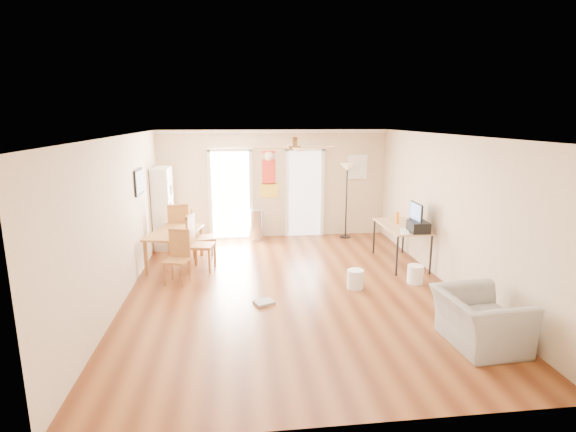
{
  "coord_description": "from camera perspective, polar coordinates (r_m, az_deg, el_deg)",
  "views": [
    {
      "loc": [
        -0.91,
        -7.11,
        2.88
      ],
      "look_at": [
        0.0,
        0.6,
        1.15
      ],
      "focal_mm": 27.59,
      "sensor_mm": 36.0,
      "label": 1
    }
  ],
  "objects": [
    {
      "name": "wall_decal",
      "position": [
        10.7,
        -2.49,
        5.42
      ],
      "size": [
        0.46,
        0.03,
        1.1
      ],
      "primitive_type": "cube",
      "color": "red",
      "rests_on": "wall_back"
    },
    {
      "name": "armchair",
      "position": [
        6.33,
        23.47,
        -12.18
      ],
      "size": [
        0.99,
        1.11,
        0.69
      ],
      "primitive_type": "imported",
      "rotation": [
        0.0,
        0.0,
        1.63
      ],
      "color": "#989793",
      "rests_on": "floor"
    },
    {
      "name": "wall_left",
      "position": [
        7.51,
        -20.75,
        -0.41
      ],
      "size": [
        0.04,
        7.0,
        2.6
      ],
      "primitive_type": null,
      "color": "beige",
      "rests_on": "floor"
    },
    {
      "name": "wastebasket_a",
      "position": [
        7.77,
        8.67,
        -8.05
      ],
      "size": [
        0.34,
        0.34,
        0.33
      ],
      "primitive_type": "cylinder",
      "rotation": [
        0.0,
        0.0,
        -0.21
      ],
      "color": "white",
      "rests_on": "floor"
    },
    {
      "name": "wastebasket_b",
      "position": [
        8.24,
        16.08,
        -7.21
      ],
      "size": [
        0.32,
        0.32,
        0.32
      ],
      "primitive_type": "cylinder",
      "rotation": [
        0.0,
        0.0,
        -0.14
      ],
      "color": "white",
      "rests_on": "floor"
    },
    {
      "name": "bookshelf",
      "position": [
        10.28,
        -15.78,
        1.02
      ],
      "size": [
        0.52,
        0.87,
        1.81
      ],
      "primitive_type": null,
      "rotation": [
        0.0,
        0.0,
        0.2
      ],
      "color": "white",
      "rests_on": "floor"
    },
    {
      "name": "bathroom_doorway",
      "position": [
        10.88,
        2.14,
        2.88
      ],
      "size": [
        0.8,
        0.1,
        2.1
      ],
      "primitive_type": null,
      "color": "white",
      "rests_on": "wall_back"
    },
    {
      "name": "ac_grille",
      "position": [
        11.05,
        8.9,
        6.29
      ],
      "size": [
        0.5,
        0.04,
        0.6
      ],
      "primitive_type": "cube",
      "color": "white",
      "rests_on": "wall_back"
    },
    {
      "name": "dining_chair_far",
      "position": [
        9.97,
        -13.85,
        -1.41
      ],
      "size": [
        0.48,
        0.48,
        1.07
      ],
      "primitive_type": null,
      "rotation": [
        0.0,
        0.0,
        3.24
      ],
      "color": "#9C6632",
      "rests_on": "floor"
    },
    {
      "name": "kitchen_doorway",
      "position": [
        10.75,
        -7.39,
        2.67
      ],
      "size": [
        0.9,
        0.1,
        2.1
      ],
      "primitive_type": null,
      "color": "white",
      "rests_on": "wall_back"
    },
    {
      "name": "computer_desk",
      "position": [
        9.17,
        14.29,
        -3.57
      ],
      "size": [
        0.73,
        1.47,
        0.79
      ],
      "primitive_type": null,
      "color": "tan",
      "rests_on": "floor"
    },
    {
      "name": "ceiling_fan",
      "position": [
        6.88,
        0.89,
        8.81
      ],
      "size": [
        1.24,
        1.24,
        0.2
      ],
      "primitive_type": null,
      "color": "#593819",
      "rests_on": "ceiling"
    },
    {
      "name": "dining_chair_near",
      "position": [
        8.05,
        -14.21,
        -5.24
      ],
      "size": [
        0.48,
        0.48,
        0.94
      ],
      "primitive_type": null,
      "rotation": [
        0.0,
        0.0,
        -0.28
      ],
      "color": "#9B5F32",
      "rests_on": "floor"
    },
    {
      "name": "trash_can",
      "position": [
        10.62,
        -4.16,
        -1.12
      ],
      "size": [
        0.37,
        0.37,
        0.75
      ],
      "primitive_type": "cylinder",
      "rotation": [
        0.0,
        0.0,
        -0.09
      ],
      "color": "#BABABD",
      "rests_on": "floor"
    },
    {
      "name": "printer",
      "position": [
        8.61,
        16.46,
        -1.35
      ],
      "size": [
        0.34,
        0.4,
        0.2
      ],
      "primitive_type": "cube",
      "rotation": [
        0.0,
        0.0,
        -0.02
      ],
      "color": "black",
      "rests_on": "computer_desk"
    },
    {
      "name": "floor",
      "position": [
        7.72,
        0.53,
        -9.33
      ],
      "size": [
        7.0,
        7.0,
        0.0
      ],
      "primitive_type": "plane",
      "color": "brown",
      "rests_on": "ground"
    },
    {
      "name": "torchiere_lamp",
      "position": [
        10.8,
        7.53,
        1.93
      ],
      "size": [
        0.42,
        0.42,
        1.81
      ],
      "primitive_type": null,
      "rotation": [
        0.0,
        0.0,
        -0.26
      ],
      "color": "black",
      "rests_on": "floor"
    },
    {
      "name": "wall_back",
      "position": [
        10.76,
        -1.82,
        4.13
      ],
      "size": [
        5.5,
        0.04,
        2.6
      ],
      "primitive_type": null,
      "color": "beige",
      "rests_on": "floor"
    },
    {
      "name": "framed_poster",
      "position": [
        8.78,
        -18.65,
        4.18
      ],
      "size": [
        0.04,
        0.66,
        0.48
      ],
      "primitive_type": "cube",
      "color": "black",
      "rests_on": "wall_left"
    },
    {
      "name": "orange_bottle",
      "position": [
        9.19,
        13.88,
        -0.22
      ],
      "size": [
        0.1,
        0.1,
        0.24
      ],
      "primitive_type": "cylinder",
      "rotation": [
        0.0,
        0.0,
        0.25
      ],
      "color": "orange",
      "rests_on": "computer_desk"
    },
    {
      "name": "imac",
      "position": [
        8.76,
        16.14,
        -0.02
      ],
      "size": [
        0.14,
        0.57,
        0.52
      ],
      "primitive_type": null,
      "rotation": [
        0.0,
        0.0,
        0.11
      ],
      "color": "black",
      "rests_on": "computer_desk"
    },
    {
      "name": "ceiling",
      "position": [
        7.17,
        0.57,
        10.33
      ],
      "size": [
        5.5,
        7.0,
        0.0
      ],
      "primitive_type": null,
      "color": "silver",
      "rests_on": "floor"
    },
    {
      "name": "crown_molding",
      "position": [
        7.17,
        0.57,
        10.01
      ],
      "size": [
        5.5,
        7.0,
        0.08
      ],
      "primitive_type": null,
      "color": "white",
      "rests_on": "wall_back"
    },
    {
      "name": "keyboard",
      "position": [
        8.56,
        14.81,
        -1.97
      ],
      "size": [
        0.28,
        0.46,
        0.02
      ],
      "primitive_type": "cube",
      "rotation": [
        0.0,
        0.0,
        -0.32
      ],
      "color": "white",
      "rests_on": "computer_desk"
    },
    {
      "name": "dining_chair_right_b",
      "position": [
        8.64,
        -11.08,
        -3.39
      ],
      "size": [
        0.53,
        0.53,
        1.08
      ],
      "primitive_type": null,
      "rotation": [
        0.0,
        0.0,
        1.36
      ],
      "color": "#AC7237",
      "rests_on": "floor"
    },
    {
      "name": "dining_chair_right_a",
      "position": [
        9.2,
        -10.82,
        -2.46
      ],
      "size": [
        0.52,
        0.52,
        1.06
      ],
      "primitive_type": null,
      "rotation": [
        0.0,
        0.0,
        1.79
      ],
      "color": "brown",
      "rests_on": "floor"
    },
    {
      "name": "dining_table",
      "position": [
        9.11,
        -14.32,
        -4.01
      ],
      "size": [
        1.08,
        1.51,
        0.68
      ],
      "primitive_type": null,
      "rotation": [
        0.0,
        0.0,
        -0.21
      ],
      "color": "#A66A35",
      "rests_on": "floor"
    },
    {
      "name": "wall_right",
      "position": [
        8.15,
        20.11,
        0.61
      ],
      "size": [
        0.04,
        7.0,
        2.6
      ],
      "primitive_type": null,
      "color": "beige",
      "rests_on": "floor"
    },
    {
      "name": "wall_front",
      "position": [
        4.04,
        6.95,
        -10.57
      ],
      "size": [
        5.5,
        0.04,
        2.6
      ],
      "primitive_type": null,
      "color": "beige",
      "rests_on": "floor"
    },
    {
      "name": "floor_cloth",
      "position": [
        7.14,
        -3.1,
        -11.07
      ],
      "size": [
        0.37,
        0.34,
        0.04
      ],
      "primitive_type": "cube",
      "rotation": [
        0.0,
        0.0,
        0.4
      ],
      "color": "gray",
      "rests_on": "floor"
    }
  ]
}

